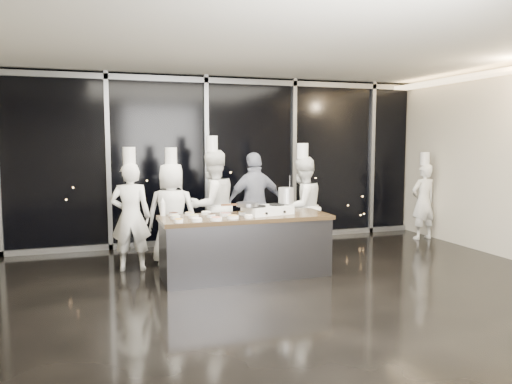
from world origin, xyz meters
The scene contains 15 objects.
ground centered at (0.00, 0.00, 0.00)m, with size 9.00×9.00×0.00m, color black.
room_shell centered at (0.18, 0.00, 2.25)m, with size 9.02×7.02×3.21m.
window_wall centered at (0.00, 3.43, 1.60)m, with size 8.90×0.11×3.20m.
demo_counter centered at (0.00, 0.90, 0.45)m, with size 2.46×0.86×0.90m.
stove centered at (0.34, 0.91, 0.96)m, with size 0.75×0.56×0.14m.
frying_pan centered at (0.00, 0.85, 1.07)m, with size 0.57×0.38×0.05m.
stock_pot centered at (0.67, 1.00, 1.16)m, with size 0.23×0.23×0.23m, color silver.
prep_bowls centered at (-0.54, 0.85, 0.93)m, with size 1.35×0.74×0.05m.
squeeze_bottle centered at (-1.14, 1.24, 1.02)m, with size 0.07×0.07×0.26m.
chef_far_left centered at (-1.55, 1.78, 0.85)m, with size 0.66×0.49×1.88m.
chef_left centered at (-0.90, 1.96, 0.83)m, with size 0.93×0.77×1.87m.
chef_center centered at (-0.23, 2.01, 0.92)m, with size 1.07×0.96×2.05m.
guest centered at (0.56, 2.16, 0.89)m, with size 1.07×0.51×1.78m.
chef_right centered at (1.29, 1.80, 0.86)m, with size 1.00×0.89×1.93m.
chef_side centered at (4.20, 2.42, 0.78)m, with size 0.58×0.41×1.75m.
Camera 1 is at (-2.11, -5.92, 1.99)m, focal length 35.00 mm.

